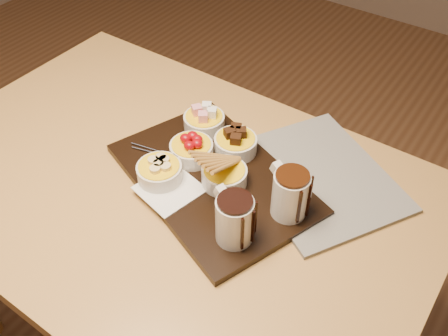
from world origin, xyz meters
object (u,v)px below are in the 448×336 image
Objects in this scene: serving_board at (213,179)px; pitcher_milk_chocolate at (290,195)px; dining_table at (168,209)px; newspaper at (318,177)px; pitcher_dark_chocolate at (235,220)px; bowl_strawberries at (192,151)px.

pitcher_milk_chocolate is (0.19, 0.00, 0.06)m from serving_board.
dining_table is 3.32× the size of newspaper.
dining_table is at bearing -113.52° from newspaper.
pitcher_dark_chocolate is at bearing -71.13° from newspaper.
bowl_strawberries is 0.98× the size of pitcher_dark_chocolate.
bowl_strawberries is 0.98× the size of pitcher_milk_chocolate.
dining_table is 0.29m from pitcher_dark_chocolate.
newspaper is at bearing 98.67° from pitcher_dark_chocolate.
dining_table is at bearing -127.73° from serving_board.
dining_table is 11.79× the size of pitcher_milk_chocolate.
dining_table is 0.36m from newspaper.
dining_table is 12.00× the size of bowl_strawberries.
pitcher_milk_chocolate is (0.28, 0.06, 0.17)m from dining_table.
newspaper is at bearing 24.86° from bowl_strawberries.
pitcher_dark_chocolate is 1.00× the size of pitcher_milk_chocolate.
bowl_strawberries is 0.27m from pitcher_milk_chocolate.
pitcher_dark_chocolate is at bearing -13.86° from dining_table.
newspaper is (0.28, 0.20, 0.10)m from dining_table.
dining_table is 11.79× the size of pitcher_dark_chocolate.
dining_table is 0.33m from pitcher_milk_chocolate.
pitcher_milk_chocolate is (0.27, -0.02, 0.03)m from bowl_strawberries.
bowl_strawberries is at bearing 167.35° from pitcher_dark_chocolate.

